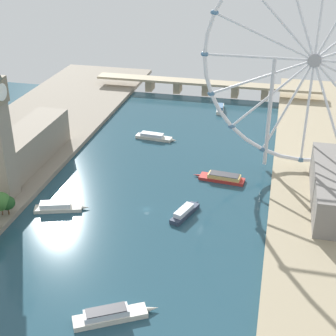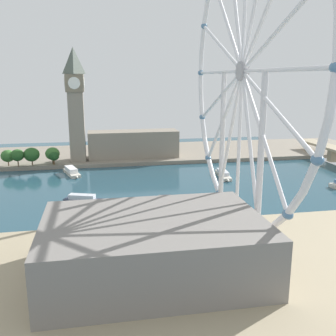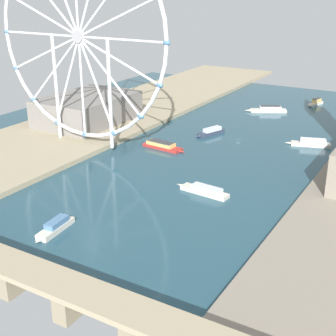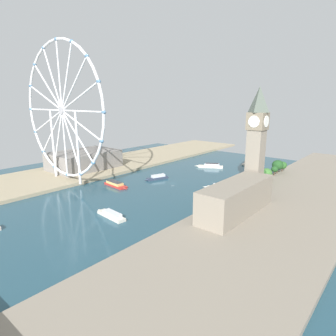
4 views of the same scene
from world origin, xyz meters
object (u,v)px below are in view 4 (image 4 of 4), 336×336
(ferris_wheel, at_px, (62,111))
(tour_boat_4, at_px, (211,166))
(tour_boat_6, at_px, (248,163))
(tour_boat_0, at_px, (111,215))
(clock_tower, at_px, (256,141))
(tour_boat_5, at_px, (221,188))
(riverside_hall, at_px, (84,160))
(tour_boat_3, at_px, (157,177))
(tour_boat_1, at_px, (115,184))
(parliament_block, at_px, (236,198))

(ferris_wheel, height_order, tour_boat_4, ferris_wheel)
(tour_boat_6, bearing_deg, tour_boat_0, 15.18)
(clock_tower, bearing_deg, tour_boat_0, 59.78)
(tour_boat_4, bearing_deg, tour_boat_5, 98.59)
(riverside_hall, relative_size, tour_boat_4, 2.25)
(tour_boat_0, relative_size, tour_boat_3, 1.18)
(riverside_hall, bearing_deg, tour_boat_3, -164.23)
(tour_boat_0, bearing_deg, tour_boat_6, -84.63)
(ferris_wheel, bearing_deg, tour_boat_6, -117.79)
(tour_boat_1, bearing_deg, tour_boat_5, 38.98)
(ferris_wheel, relative_size, tour_boat_6, 6.08)
(tour_boat_1, bearing_deg, ferris_wheel, -147.93)
(tour_boat_1, height_order, tour_boat_6, tour_boat_6)
(tour_boat_5, xyz_separation_m, tour_boat_6, (27.17, -117.32, 0.26))
(parliament_block, bearing_deg, tour_boat_6, -67.89)
(clock_tower, bearing_deg, riverside_hall, 9.64)
(parliament_block, relative_size, tour_boat_6, 3.41)
(riverside_hall, distance_m, tour_boat_0, 151.59)
(tour_boat_3, bearing_deg, tour_boat_0, 43.04)
(tour_boat_0, bearing_deg, tour_boat_3, -60.80)
(tour_boat_3, distance_m, tour_boat_5, 70.21)
(ferris_wheel, bearing_deg, tour_boat_1, -153.66)
(tour_boat_0, xyz_separation_m, tour_boat_4, (28.48, -178.75, 0.41))
(ferris_wheel, xyz_separation_m, riverside_hall, (31.04, -41.07, -57.98))
(tour_boat_3, distance_m, tour_boat_4, 84.17)
(clock_tower, height_order, tour_boat_5, clock_tower)
(ferris_wheel, distance_m, tour_boat_0, 127.41)
(parliament_block, height_order, tour_boat_1, parliament_block)
(clock_tower, bearing_deg, parliament_block, 99.54)
(tour_boat_3, bearing_deg, tour_boat_4, -170.34)
(tour_boat_0, height_order, tour_boat_1, tour_boat_1)
(clock_tower, distance_m, tour_boat_5, 57.59)
(ferris_wheel, relative_size, tour_boat_4, 4.05)
(tour_boat_3, bearing_deg, parliament_block, 89.90)
(tour_boat_0, bearing_deg, tour_boat_1, -36.93)
(clock_tower, height_order, tour_boat_1, clock_tower)
(clock_tower, distance_m, riverside_hall, 200.02)
(tour_boat_0, height_order, tour_boat_4, tour_boat_4)
(parliament_block, xyz_separation_m, tour_boat_0, (67.50, 57.34, -12.36))
(parliament_block, xyz_separation_m, tour_boat_3, (109.87, -38.39, -12.08))
(parliament_block, bearing_deg, tour_boat_0, 40.35)
(tour_boat_1, bearing_deg, parliament_block, 8.36)
(clock_tower, xyz_separation_m, tour_boat_3, (102.23, 7.05, -47.15))
(clock_tower, distance_m, tour_boat_3, 112.80)
(tour_boat_4, xyz_separation_m, tour_boat_6, (-28.31, -45.17, 0.14))
(ferris_wheel, xyz_separation_m, tour_boat_6, (-102.87, -195.16, -68.64))
(tour_boat_5, distance_m, tour_boat_6, 120.42)
(tour_boat_1, relative_size, tour_boat_4, 0.99)
(ferris_wheel, xyz_separation_m, tour_boat_3, (-60.67, -66.96, -68.91))
(clock_tower, height_order, ferris_wheel, ferris_wheel)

